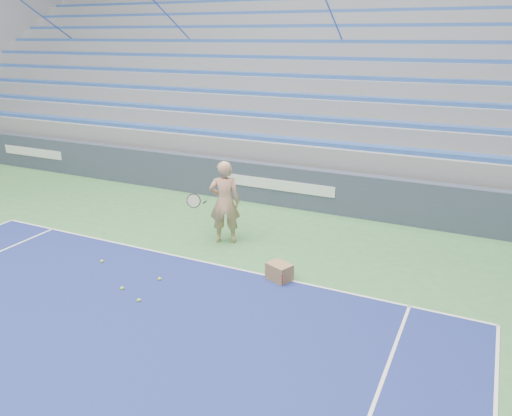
{
  "coord_description": "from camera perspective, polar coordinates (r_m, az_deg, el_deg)",
  "views": [
    {
      "loc": [
        4.97,
        4.06,
        4.36
      ],
      "look_at": [
        0.99,
        12.38,
        1.15
      ],
      "focal_mm": 35.0,
      "sensor_mm": 36.0,
      "label": 1
    }
  ],
  "objects": [
    {
      "name": "ball_box",
      "position": [
        9.41,
        2.69,
        -7.31
      ],
      "size": [
        0.53,
        0.48,
        0.33
      ],
      "color": "#936C47",
      "rests_on": "ground"
    },
    {
      "name": "bleachers",
      "position": [
        18.34,
        9.92,
        12.64
      ],
      "size": [
        31.0,
        9.15,
        7.3
      ],
      "color": "gray",
      "rests_on": "ground"
    },
    {
      "name": "sponsor_barrier",
      "position": [
        13.38,
        2.66,
        2.62
      ],
      "size": [
        30.0,
        0.32,
        1.1
      ],
      "color": "#363E53",
      "rests_on": "ground"
    },
    {
      "name": "tennis_ball_2",
      "position": [
        9.61,
        -10.96,
        -7.96
      ],
      "size": [
        0.07,
        0.07,
        0.07
      ],
      "primitive_type": "sphere",
      "color": "#B5E92F",
      "rests_on": "ground"
    },
    {
      "name": "tennis_ball_1",
      "position": [
        9.43,
        -15.05,
        -8.85
      ],
      "size": [
        0.07,
        0.07,
        0.07
      ],
      "primitive_type": "sphere",
      "color": "#B5E92F",
      "rests_on": "ground"
    },
    {
      "name": "tennis_player",
      "position": [
        10.84,
        -3.63,
        0.67
      ],
      "size": [
        1.0,
        0.96,
        1.84
      ],
      "color": "tan",
      "rests_on": "ground"
    },
    {
      "name": "tennis_ball_0",
      "position": [
        8.96,
        -13.23,
        -10.23
      ],
      "size": [
        0.07,
        0.07,
        0.07
      ],
      "primitive_type": "sphere",
      "color": "#B5E92F",
      "rests_on": "ground"
    },
    {
      "name": "tennis_ball_3",
      "position": [
        10.59,
        -17.21,
        -5.84
      ],
      "size": [
        0.07,
        0.07,
        0.07
      ],
      "primitive_type": "sphere",
      "color": "#B5E92F",
      "rests_on": "ground"
    }
  ]
}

